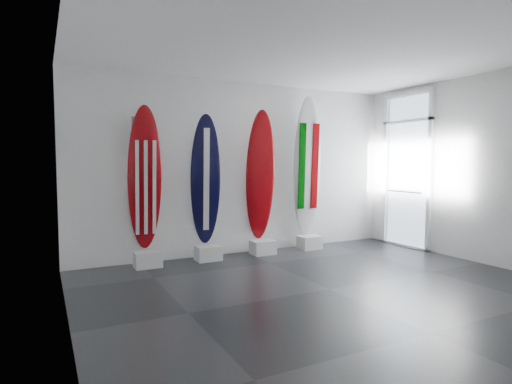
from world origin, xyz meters
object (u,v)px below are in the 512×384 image
surfboard_navy (205,180)px  surfboard_italy (307,166)px  surfboard_usa (145,179)px  surfboard_swiss (260,176)px

surfboard_navy → surfboard_italy: (2.00, 0.00, 0.22)m
surfboard_italy → surfboard_usa: bearing=-177.9°
surfboard_usa → surfboard_swiss: surfboard_swiss is taller
surfboard_usa → surfboard_italy: 2.99m
surfboard_usa → surfboard_swiss: 2.00m
surfboard_usa → surfboard_navy: size_ratio=1.04×
surfboard_swiss → surfboard_italy: size_ratio=0.88×
surfboard_usa → surfboard_navy: 0.99m
surfboard_italy → surfboard_navy: bearing=-177.9°
surfboard_swiss → surfboard_italy: (0.99, 0.00, 0.16)m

